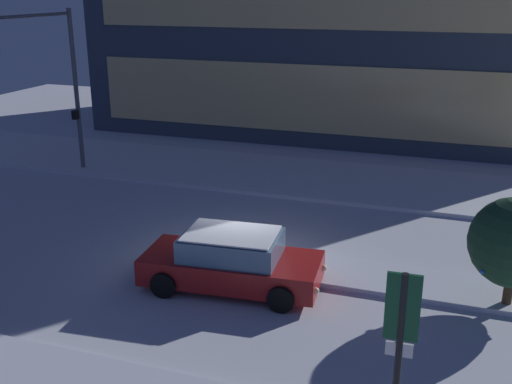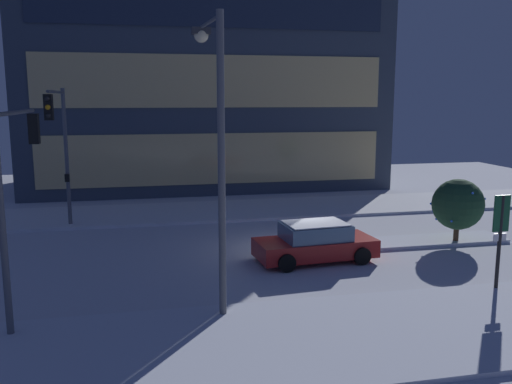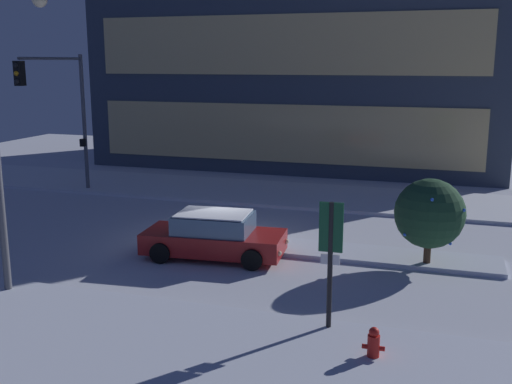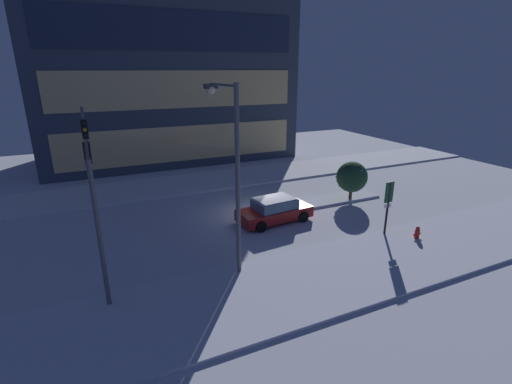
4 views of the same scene
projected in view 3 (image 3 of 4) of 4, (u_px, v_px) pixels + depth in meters
ground at (220, 243)px, 21.23m from camera, size 52.00×52.00×0.00m
curb_strip_near at (92, 341)px, 13.67m from camera, size 52.00×5.20×0.14m
curb_strip_far at (281, 194)px, 28.77m from camera, size 52.00×5.20×0.14m
median_strip at (358, 254)px, 19.85m from camera, size 9.00×1.80×0.14m
car_near at (214, 236)px, 19.56m from camera, size 4.71×2.40×1.49m
traffic_light_corner_far_left at (61, 101)px, 27.29m from camera, size 0.32×4.76×6.56m
street_lamp_arched at (8, 94)px, 16.19m from camera, size 0.58×2.85×8.35m
fire_hydrant at (373, 346)px, 12.75m from camera, size 0.48×0.26×0.80m
parking_info_sign at (330, 250)px, 13.83m from camera, size 0.55×0.12×3.14m
decorated_tree_median at (430, 214)px, 18.43m from camera, size 2.14×2.14×2.78m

